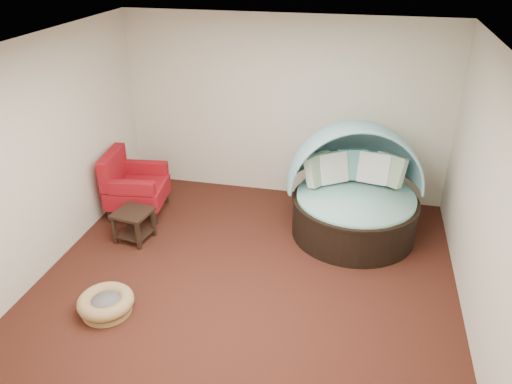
% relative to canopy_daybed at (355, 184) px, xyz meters
% --- Properties ---
extents(floor, '(5.00, 5.00, 0.00)m').
position_rel_canopy_daybed_xyz_m(floor, '(-1.18, -1.50, -0.73)').
color(floor, '#411A12').
rests_on(floor, ground).
extents(wall_back, '(5.00, 0.00, 5.00)m').
position_rel_canopy_daybed_xyz_m(wall_back, '(-1.18, 1.00, 0.67)').
color(wall_back, beige).
rests_on(wall_back, floor).
extents(wall_front, '(5.00, 0.00, 5.00)m').
position_rel_canopy_daybed_xyz_m(wall_front, '(-1.18, -4.00, 0.67)').
color(wall_front, beige).
rests_on(wall_front, floor).
extents(wall_left, '(0.00, 5.00, 5.00)m').
position_rel_canopy_daybed_xyz_m(wall_left, '(-3.68, -1.50, 0.67)').
color(wall_left, beige).
rests_on(wall_left, floor).
extents(wall_right, '(0.00, 5.00, 5.00)m').
position_rel_canopy_daybed_xyz_m(wall_right, '(1.32, -1.50, 0.67)').
color(wall_right, beige).
rests_on(wall_right, floor).
extents(ceiling, '(5.00, 5.00, 0.00)m').
position_rel_canopy_daybed_xyz_m(ceiling, '(-1.18, -1.50, 2.07)').
color(ceiling, white).
rests_on(ceiling, wall_back).
extents(canopy_daybed, '(2.09, 2.04, 1.58)m').
position_rel_canopy_daybed_xyz_m(canopy_daybed, '(0.00, 0.00, 0.00)').
color(canopy_daybed, black).
rests_on(canopy_daybed, floor).
extents(pet_basket, '(0.79, 0.79, 0.22)m').
position_rel_canopy_daybed_xyz_m(pet_basket, '(-2.58, -2.37, -0.62)').
color(pet_basket, olive).
rests_on(pet_basket, floor).
extents(red_armchair, '(0.92, 0.93, 0.97)m').
position_rel_canopy_daybed_xyz_m(red_armchair, '(-3.24, -0.19, -0.28)').
color(red_armchair, black).
rests_on(red_armchair, floor).
extents(side_table, '(0.53, 0.53, 0.45)m').
position_rel_canopy_daybed_xyz_m(side_table, '(-2.90, -0.92, -0.44)').
color(side_table, black).
rests_on(side_table, floor).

